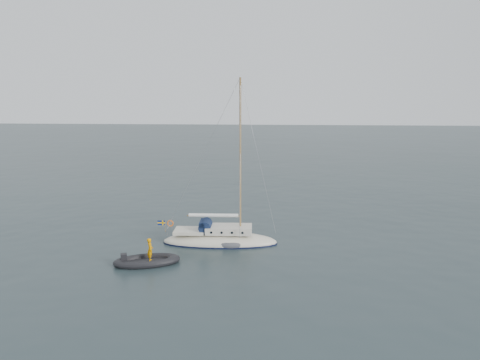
{
  "coord_description": "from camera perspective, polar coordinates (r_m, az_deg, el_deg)",
  "views": [
    {
      "loc": [
        1.38,
        -31.96,
        10.01
      ],
      "look_at": [
        -1.43,
        0.0,
        4.41
      ],
      "focal_mm": 35.0,
      "sensor_mm": 36.0,
      "label": 1
    }
  ],
  "objects": [
    {
      "name": "sailboat",
      "position": [
        32.76,
        -2.45,
        -6.24
      ],
      "size": [
        8.37,
        2.51,
        11.92
      ],
      "rotation": [
        0.0,
        0.0,
        0.05
      ],
      "color": "beige",
      "rests_on": "ground"
    },
    {
      "name": "dinghy",
      "position": [
        32.45,
        -2.11,
        -7.71
      ],
      "size": [
        3.02,
        1.37,
        0.43
      ],
      "rotation": [
        0.0,
        0.0,
        -0.18
      ],
      "color": "#49494E",
      "rests_on": "ground"
    },
    {
      "name": "ground",
      "position": [
        33.52,
        2.46,
        -7.48
      ],
      "size": [
        300.0,
        300.0,
        0.0
      ],
      "primitive_type": "plane",
      "color": "black",
      "rests_on": "ground"
    },
    {
      "name": "rib",
      "position": [
        29.55,
        -11.3,
        -9.57
      ],
      "size": [
        4.07,
        1.85,
        1.65
      ],
      "rotation": [
        0.0,
        0.0,
        0.35
      ],
      "color": "black",
      "rests_on": "ground"
    }
  ]
}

